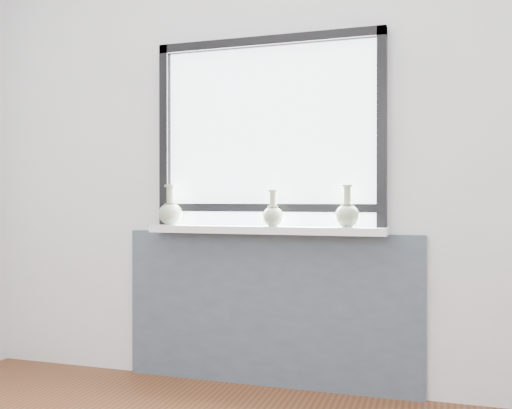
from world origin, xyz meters
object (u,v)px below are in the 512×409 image
(vase_a, at_px, (171,212))
(windowsill, at_px, (265,230))
(vase_c, at_px, (347,213))
(vase_b, at_px, (273,214))

(vase_a, bearing_deg, windowsill, 1.72)
(vase_a, bearing_deg, vase_c, 0.58)
(windowsill, height_order, vase_a, vase_a)
(windowsill, height_order, vase_c, vase_c)
(windowsill, relative_size, vase_b, 6.64)
(vase_a, height_order, vase_c, vase_a)
(vase_a, distance_m, vase_b, 0.62)
(vase_a, xyz_separation_m, vase_b, (0.62, -0.01, -0.01))
(vase_c, bearing_deg, vase_a, -179.42)
(windowsill, relative_size, vase_a, 5.72)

